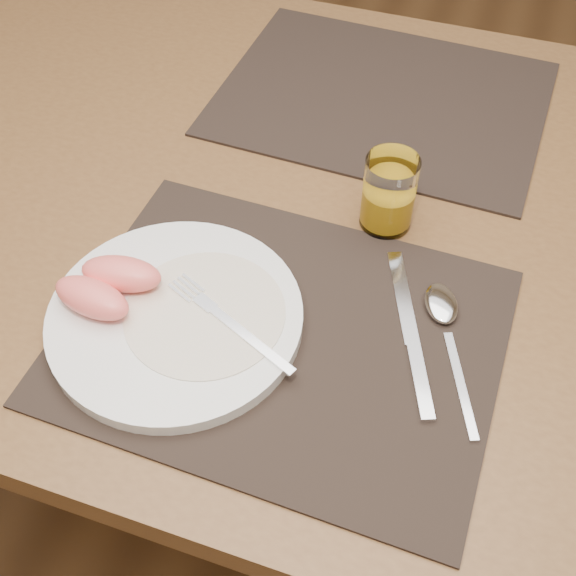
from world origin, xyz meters
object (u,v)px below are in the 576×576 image
(placemat_far, at_px, (382,98))
(fork, at_px, (221,316))
(knife, at_px, (413,344))
(plate, at_px, (175,317))
(spoon, at_px, (444,315))
(juice_glass, at_px, (388,196))
(table, at_px, (319,242))
(placemat_near, at_px, (282,335))

(placemat_far, bearing_deg, fork, -97.78)
(placemat_far, relative_size, knife, 2.14)
(plate, bearing_deg, spoon, 19.94)
(placemat_far, bearing_deg, plate, -103.39)
(fork, xyz_separation_m, knife, (0.20, 0.04, -0.02))
(knife, height_order, juice_glass, juice_glass)
(fork, relative_size, knife, 0.79)
(placemat_far, bearing_deg, juice_glass, -75.20)
(juice_glass, bearing_deg, table, 165.66)
(placemat_near, distance_m, placemat_far, 0.44)
(fork, distance_m, juice_glass, 0.24)
(placemat_near, relative_size, juice_glass, 4.81)
(placemat_far, xyz_separation_m, knife, (0.13, -0.41, 0.00))
(knife, bearing_deg, fork, -168.32)
(spoon, bearing_deg, fork, -158.46)
(placemat_far, relative_size, juice_glass, 4.81)
(spoon, bearing_deg, juice_glass, 127.71)
(table, height_order, plate, plate)
(plate, bearing_deg, placemat_near, 10.61)
(placemat_near, relative_size, knife, 2.14)
(plate, distance_m, knife, 0.25)
(knife, bearing_deg, spoon, 63.31)
(placemat_far, height_order, spoon, spoon)
(fork, relative_size, spoon, 0.90)
(spoon, relative_size, juice_glass, 1.98)
(table, relative_size, plate, 5.19)
(knife, bearing_deg, placemat_near, -167.22)
(table, height_order, knife, knife)
(placemat_near, relative_size, spoon, 2.43)
(placemat_near, bearing_deg, placemat_far, 90.25)
(table, bearing_deg, knife, -50.44)
(spoon, bearing_deg, placemat_far, 113.49)
(table, height_order, juice_glass, juice_glass)
(plate, xyz_separation_m, spoon, (0.27, 0.10, -0.00))
(juice_glass, bearing_deg, fork, -121.04)
(fork, height_order, spoon, fork)
(spoon, bearing_deg, plate, -160.06)
(fork, bearing_deg, knife, 11.68)
(table, xyz_separation_m, placemat_far, (0.02, 0.22, 0.09))
(table, xyz_separation_m, spoon, (0.18, -0.14, 0.09))
(placemat_near, bearing_deg, spoon, 26.03)
(table, relative_size, placemat_far, 3.11)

